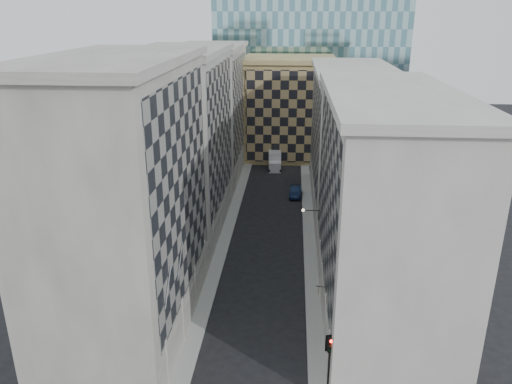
% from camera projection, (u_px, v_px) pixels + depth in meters
% --- Properties ---
extents(sidewalk_west, '(1.50, 100.00, 0.15)m').
position_uv_depth(sidewalk_west, '(226.00, 235.00, 63.13)').
color(sidewalk_west, '#989892').
rests_on(sidewalk_west, ground).
extents(sidewalk_east, '(1.50, 100.00, 0.15)m').
position_uv_depth(sidewalk_east, '(309.00, 238.00, 62.40)').
color(sidewalk_east, '#989892').
rests_on(sidewalk_east, ground).
extents(bldg_left_a, '(10.80, 22.80, 23.70)m').
position_uv_depth(bldg_left_a, '(127.00, 201.00, 41.70)').
color(bldg_left_a, gray).
rests_on(bldg_left_a, ground).
extents(bldg_left_b, '(10.80, 22.80, 22.70)m').
position_uv_depth(bldg_left_b, '(183.00, 142.00, 62.48)').
color(bldg_left_b, '#9A998F').
rests_on(bldg_left_b, ground).
extents(bldg_left_c, '(10.80, 22.80, 21.70)m').
position_uv_depth(bldg_left_c, '(211.00, 112.00, 83.26)').
color(bldg_left_c, gray).
rests_on(bldg_left_c, ground).
extents(bldg_right_a, '(10.80, 26.80, 20.70)m').
position_uv_depth(bldg_right_a, '(381.00, 207.00, 44.44)').
color(bldg_right_a, '#ADA79F').
rests_on(bldg_right_a, ground).
extents(bldg_right_b, '(10.80, 28.80, 19.70)m').
position_uv_depth(bldg_right_b, '(350.00, 139.00, 69.89)').
color(bldg_right_b, '#ADA79F').
rests_on(bldg_right_b, ground).
extents(tan_block, '(16.80, 14.80, 18.80)m').
position_uv_depth(tan_block, '(289.00, 108.00, 94.92)').
color(tan_block, '#9C8652').
rests_on(tan_block, ground).
extents(church_tower, '(7.20, 7.20, 51.50)m').
position_uv_depth(church_tower, '(282.00, 10.00, 102.27)').
color(church_tower, '#312C26').
rests_on(church_tower, ground).
extents(flagpoles_left, '(0.10, 6.33, 2.33)m').
position_uv_depth(flagpoles_left, '(174.00, 273.00, 37.98)').
color(flagpoles_left, gray).
rests_on(flagpoles_left, ground).
extents(bracket_lamp, '(1.98, 0.36, 0.36)m').
position_uv_depth(bracket_lamp, '(305.00, 210.00, 54.74)').
color(bracket_lamp, black).
rests_on(bracket_lamp, ground).
extents(traffic_light, '(0.59, 0.57, 4.80)m').
position_uv_depth(traffic_light, '(330.00, 352.00, 36.04)').
color(traffic_light, black).
rests_on(traffic_light, sidewalk_east).
extents(box_truck, '(2.46, 5.54, 2.99)m').
position_uv_depth(box_truck, '(275.00, 161.00, 89.69)').
color(box_truck, silver).
rests_on(box_truck, ground).
extents(dark_car, '(1.83, 4.82, 1.57)m').
position_uv_depth(dark_car, '(295.00, 191.00, 76.32)').
color(dark_car, '#0E1A36').
rests_on(dark_car, ground).
extents(shop_sign, '(0.78, 0.69, 0.77)m').
position_uv_depth(shop_sign, '(318.00, 290.00, 43.59)').
color(shop_sign, black).
rests_on(shop_sign, ground).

